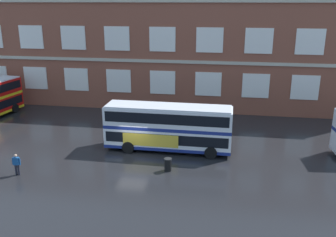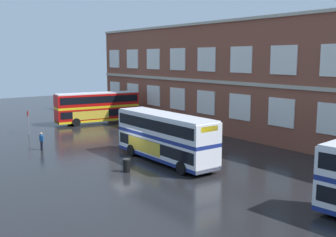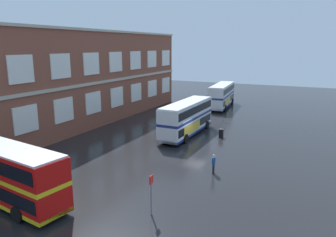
{
  "view_description": "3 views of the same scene",
  "coord_description": "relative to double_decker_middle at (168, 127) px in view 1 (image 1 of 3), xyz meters",
  "views": [
    {
      "loc": [
        7.9,
        -28.42,
        12.72
      ],
      "look_at": [
        2.29,
        5.01,
        1.96
      ],
      "focal_mm": 39.98,
      "sensor_mm": 36.0,
      "label": 1
    },
    {
      "loc": [
        29.1,
        -17.52,
        8.75
      ],
      "look_at": [
        1.45,
        3.36,
        3.4
      ],
      "focal_mm": 42.57,
      "sensor_mm": 36.0,
      "label": 2
    },
    {
      "loc": [
        -33.01,
        -12.61,
        10.75
      ],
      "look_at": [
        1.68,
        3.99,
        2.08
      ],
      "focal_mm": 34.79,
      "sensor_mm": 36.0,
      "label": 3
    }
  ],
  "objects": [
    {
      "name": "ground_plane",
      "position": [
        -2.8,
        -0.01,
        -2.15
      ],
      "size": [
        120.0,
        120.0,
        0.0
      ],
      "primitive_type": "plane",
      "color": "black"
    },
    {
      "name": "brick_terminal_building",
      "position": [
        -5.33,
        15.97,
        4.09
      ],
      "size": [
        53.43,
        8.19,
        12.78
      ],
      "color": "brown",
      "rests_on": "ground"
    },
    {
      "name": "double_decker_middle",
      "position": [
        0.0,
        0.0,
        0.0
      ],
      "size": [
        11.02,
        2.93,
        4.07
      ],
      "color": "silver",
      "rests_on": "ground"
    },
    {
      "name": "waiting_passenger",
      "position": [
        -10.48,
        -6.81,
        -1.22
      ],
      "size": [
        0.64,
        0.3,
        1.7
      ],
      "color": "black",
      "rests_on": "ground"
    },
    {
      "name": "station_litter_bin",
      "position": [
        0.68,
        -4.18,
        -1.63
      ],
      "size": [
        0.6,
        0.6,
        1.03
      ],
      "color": "black",
      "rests_on": "ground"
    }
  ]
}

